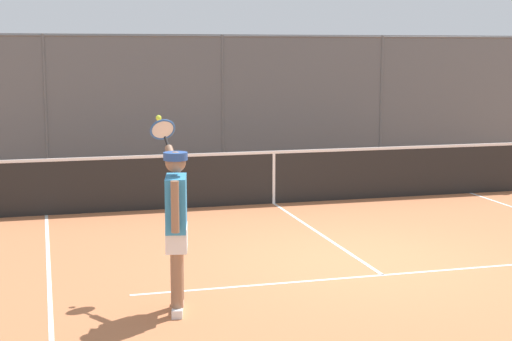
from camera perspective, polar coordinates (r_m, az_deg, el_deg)
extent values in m
plane|color=#B76B42|center=(10.63, 7.50, -6.43)|extent=(60.00, 60.00, 0.00)
cube|color=white|center=(9.99, 9.11, -7.43)|extent=(6.22, 0.05, 0.01)
cube|color=white|center=(9.58, -14.63, -8.33)|extent=(0.05, 8.70, 0.01)
cube|color=white|center=(12.14, 4.47, -4.45)|extent=(0.05, 4.79, 0.01)
cylinder|color=#565B60|center=(19.38, 8.97, 5.01)|extent=(0.07, 0.07, 3.09)
cylinder|color=#565B60|center=(18.14, -2.41, 4.86)|extent=(0.07, 0.07, 3.09)
cylinder|color=#565B60|center=(17.69, -14.89, 4.48)|extent=(0.07, 0.07, 3.09)
cylinder|color=#565B60|center=(18.10, -2.45, 9.63)|extent=(15.63, 0.05, 0.05)
cube|color=#565B60|center=(18.14, -2.41, 4.86)|extent=(15.63, 0.02, 3.09)
cube|color=#235B2D|center=(18.78, -2.85, 4.44)|extent=(18.63, 0.90, 2.74)
cube|color=silver|center=(18.12, -2.26, 0.18)|extent=(16.63, 0.18, 0.15)
cube|color=black|center=(14.28, 1.27, -0.59)|extent=(10.14, 0.02, 0.91)
cube|color=white|center=(14.21, 1.28, 1.32)|extent=(10.14, 0.04, 0.05)
cube|color=white|center=(14.28, 1.27, -0.59)|extent=(0.05, 0.04, 0.91)
cube|color=silver|center=(8.47, -5.68, -10.04)|extent=(0.16, 0.28, 0.09)
cylinder|color=#8C664C|center=(8.34, -5.73, -7.16)|extent=(0.13, 0.13, 0.79)
cube|color=silver|center=(8.73, -5.61, -9.47)|extent=(0.16, 0.28, 0.09)
cylinder|color=#8C664C|center=(8.60, -5.66, -6.67)|extent=(0.13, 0.13, 0.79)
cube|color=white|center=(8.39, -5.72, -4.83)|extent=(0.30, 0.45, 0.26)
cube|color=#338CC6|center=(8.31, -5.76, -2.37)|extent=(0.30, 0.52, 0.57)
cylinder|color=#8C664C|center=(8.01, -5.85, -2.62)|extent=(0.08, 0.08, 0.53)
cylinder|color=#8C664C|center=(8.70, -6.02, 0.79)|extent=(0.12, 0.39, 0.30)
sphere|color=#8C664C|center=(8.24, -5.81, 0.61)|extent=(0.22, 0.22, 0.22)
cylinder|color=#284C93|center=(8.23, -5.81, 1.03)|extent=(0.30, 0.30, 0.08)
cube|color=#284C93|center=(8.35, -5.78, 0.92)|extent=(0.22, 0.23, 0.02)
cylinder|color=black|center=(8.91, -6.43, 2.03)|extent=(0.05, 0.17, 0.13)
torus|color=#28569E|center=(9.08, -6.73, 2.94)|extent=(0.31, 0.21, 0.26)
cylinder|color=silver|center=(9.08, -6.73, 2.94)|extent=(0.26, 0.16, 0.21)
sphere|color=#CCDB33|center=(9.24, -7.01, 3.77)|extent=(0.07, 0.07, 0.07)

